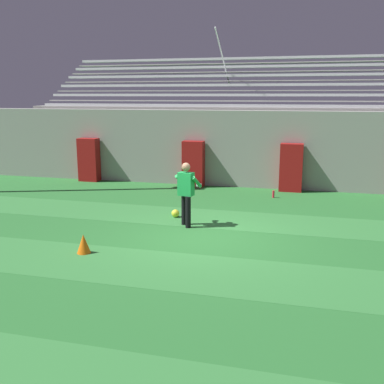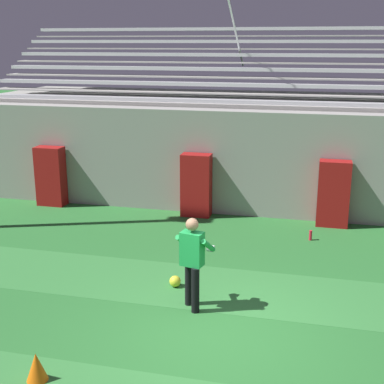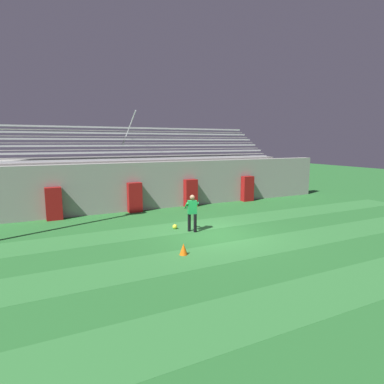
{
  "view_description": "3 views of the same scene",
  "coord_description": "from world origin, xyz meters",
  "px_view_note": "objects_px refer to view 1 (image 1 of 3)",
  "views": [
    {
      "loc": [
        2.31,
        -10.05,
        3.35
      ],
      "look_at": [
        -0.75,
        1.76,
        0.71
      ],
      "focal_mm": 42.0,
      "sensor_mm": 36.0,
      "label": 1
    },
    {
      "loc": [
        1.33,
        -7.47,
        4.53
      ],
      "look_at": [
        -1.03,
        2.33,
        1.69
      ],
      "focal_mm": 50.0,
      "sensor_mm": 36.0,
      "label": 2
    },
    {
      "loc": [
        -6.84,
        -11.64,
        3.97
      ],
      "look_at": [
        -0.34,
        1.48,
        1.68
      ],
      "focal_mm": 30.0,
      "sensor_mm": 36.0,
      "label": 3
    }
  ],
  "objects_px": {
    "padding_pillar_gate_left": "(193,164)",
    "goalkeeper": "(186,190)",
    "padding_pillar_gate_right": "(291,168)",
    "traffic_cone": "(84,244)",
    "padding_pillar_far_left": "(89,160)",
    "soccer_ball": "(175,213)",
    "water_bottle": "(273,194)"
  },
  "relations": [
    {
      "from": "traffic_cone",
      "to": "padding_pillar_gate_right",
      "type": "bearing_deg",
      "value": 62.2
    },
    {
      "from": "padding_pillar_gate_right",
      "to": "traffic_cone",
      "type": "relative_size",
      "value": 4.03
    },
    {
      "from": "padding_pillar_gate_left",
      "to": "padding_pillar_gate_right",
      "type": "bearing_deg",
      "value": 0.0
    },
    {
      "from": "soccer_ball",
      "to": "water_bottle",
      "type": "distance_m",
      "value": 4.01
    },
    {
      "from": "water_bottle",
      "to": "padding_pillar_far_left",
      "type": "bearing_deg",
      "value": 170.64
    },
    {
      "from": "padding_pillar_gate_right",
      "to": "soccer_ball",
      "type": "distance_m",
      "value": 5.33
    },
    {
      "from": "padding_pillar_gate_right",
      "to": "traffic_cone",
      "type": "xyz_separation_m",
      "value": [
        -4.04,
        -7.66,
        -0.64
      ]
    },
    {
      "from": "goalkeeper",
      "to": "water_bottle",
      "type": "bearing_deg",
      "value": 63.56
    },
    {
      "from": "padding_pillar_gate_right",
      "to": "padding_pillar_far_left",
      "type": "bearing_deg",
      "value": 180.0
    },
    {
      "from": "padding_pillar_gate_left",
      "to": "soccer_ball",
      "type": "distance_m",
      "value": 4.47
    },
    {
      "from": "goalkeeper",
      "to": "padding_pillar_gate_left",
      "type": "bearing_deg",
      "value": 102.34
    },
    {
      "from": "goalkeeper",
      "to": "padding_pillar_gate_right",
      "type": "bearing_deg",
      "value": 64.52
    },
    {
      "from": "padding_pillar_gate_left",
      "to": "padding_pillar_gate_right",
      "type": "xyz_separation_m",
      "value": [
        3.56,
        0.0,
        0.0
      ]
    },
    {
      "from": "padding_pillar_gate_right",
      "to": "water_bottle",
      "type": "height_order",
      "value": "padding_pillar_gate_right"
    },
    {
      "from": "padding_pillar_gate_right",
      "to": "soccer_ball",
      "type": "height_order",
      "value": "padding_pillar_gate_right"
    },
    {
      "from": "padding_pillar_far_left",
      "to": "soccer_ball",
      "type": "height_order",
      "value": "padding_pillar_far_left"
    },
    {
      "from": "padding_pillar_far_left",
      "to": "goalkeeper",
      "type": "relative_size",
      "value": 1.01
    },
    {
      "from": "traffic_cone",
      "to": "padding_pillar_gate_left",
      "type": "bearing_deg",
      "value": 86.38
    },
    {
      "from": "padding_pillar_gate_left",
      "to": "padding_pillar_gate_right",
      "type": "height_order",
      "value": "same"
    },
    {
      "from": "goalkeeper",
      "to": "traffic_cone",
      "type": "relative_size",
      "value": 3.98
    },
    {
      "from": "soccer_ball",
      "to": "traffic_cone",
      "type": "bearing_deg",
      "value": -108.21
    },
    {
      "from": "padding_pillar_gate_left",
      "to": "goalkeeper",
      "type": "distance_m",
      "value": 5.23
    },
    {
      "from": "padding_pillar_gate_left",
      "to": "water_bottle",
      "type": "bearing_deg",
      "value": -21.52
    },
    {
      "from": "padding_pillar_gate_left",
      "to": "traffic_cone",
      "type": "relative_size",
      "value": 4.03
    },
    {
      "from": "padding_pillar_far_left",
      "to": "water_bottle",
      "type": "bearing_deg",
      "value": -9.36
    },
    {
      "from": "padding_pillar_gate_left",
      "to": "goalkeeper",
      "type": "bearing_deg",
      "value": -77.66
    },
    {
      "from": "padding_pillar_far_left",
      "to": "water_bottle",
      "type": "height_order",
      "value": "padding_pillar_far_left"
    },
    {
      "from": "padding_pillar_gate_left",
      "to": "water_bottle",
      "type": "height_order",
      "value": "padding_pillar_gate_left"
    },
    {
      "from": "padding_pillar_far_left",
      "to": "soccer_ball",
      "type": "bearing_deg",
      "value": -41.97
    },
    {
      "from": "padding_pillar_gate_left",
      "to": "padding_pillar_gate_right",
      "type": "relative_size",
      "value": 1.0
    },
    {
      "from": "soccer_ball",
      "to": "padding_pillar_gate_right",
      "type": "bearing_deg",
      "value": 55.92
    },
    {
      "from": "traffic_cone",
      "to": "water_bottle",
      "type": "height_order",
      "value": "traffic_cone"
    }
  ]
}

